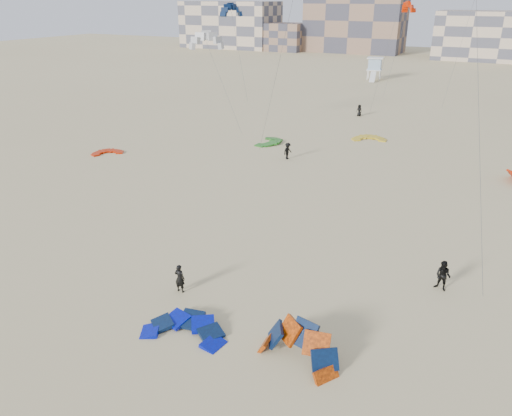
% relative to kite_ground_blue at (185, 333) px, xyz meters
% --- Properties ---
extents(ground, '(320.00, 320.00, 0.00)m').
position_rel_kite_ground_blue_xyz_m(ground, '(-1.74, 2.74, 0.00)').
color(ground, '#C6B785').
rests_on(ground, ground).
extents(kite_ground_blue, '(4.50, 4.69, 1.77)m').
position_rel_kite_ground_blue_xyz_m(kite_ground_blue, '(0.00, 0.00, 0.00)').
color(kite_ground_blue, '#000FC3').
rests_on(kite_ground_blue, ground).
extents(kite_ground_orange, '(4.93, 4.81, 3.95)m').
position_rel_kite_ground_blue_xyz_m(kite_ground_orange, '(5.70, 0.72, 0.00)').
color(kite_ground_orange, '#FB5608').
rests_on(kite_ground_orange, ground).
extents(kite_ground_red, '(4.21, 4.19, 0.57)m').
position_rel_kite_ground_blue_xyz_m(kite_ground_red, '(-24.70, 21.95, 0.00)').
color(kite_ground_red, red).
rests_on(kite_ground_red, ground).
extents(kite_ground_green, '(4.38, 4.15, 0.89)m').
position_rel_kite_ground_blue_xyz_m(kite_ground_green, '(-11.19, 33.47, 0.00)').
color(kite_ground_green, '#267B1D').
rests_on(kite_ground_green, ground).
extents(kite_ground_yellow, '(4.58, 4.71, 0.85)m').
position_rel_kite_ground_blue_xyz_m(kite_ground_yellow, '(-1.33, 39.88, 0.00)').
color(kite_ground_yellow, gold).
rests_on(kite_ground_yellow, ground).
extents(kitesurfer_main, '(0.63, 0.43, 1.70)m').
position_rel_kite_ground_blue_xyz_m(kitesurfer_main, '(-2.37, 3.08, 0.85)').
color(kitesurfer_main, black).
rests_on(kitesurfer_main, ground).
extents(kitesurfer_b, '(1.03, 0.90, 1.80)m').
position_rel_kite_ground_blue_xyz_m(kitesurfer_b, '(10.75, 9.84, 0.90)').
color(kitesurfer_b, black).
rests_on(kitesurfer_b, ground).
extents(kitesurfer_c, '(0.91, 1.23, 1.71)m').
position_rel_kite_ground_blue_xyz_m(kitesurfer_c, '(-6.82, 28.70, 0.85)').
color(kitesurfer_c, black).
rests_on(kitesurfer_c, ground).
extents(kitesurfer_e, '(0.88, 0.68, 1.59)m').
position_rel_kite_ground_blue_xyz_m(kitesurfer_e, '(-5.84, 51.55, 0.80)').
color(kitesurfer_e, black).
rests_on(kitesurfer_e, ground).
extents(kite_fly_grey, '(7.53, 5.03, 10.87)m').
position_rel_kite_ground_blue_xyz_m(kite_fly_grey, '(-18.97, 33.35, 10.62)').
color(kite_fly_grey, silver).
rests_on(kite_fly_grey, ground).
extents(kite_fly_navy, '(4.31, 4.51, 13.69)m').
position_rel_kite_ground_blue_xyz_m(kite_fly_navy, '(-23.45, 47.18, 13.49)').
color(kite_fly_navy, '#071B42').
rests_on(kite_fly_navy, ground).
extents(kite_fly_red, '(4.34, 9.18, 13.83)m').
position_rel_kite_ground_blue_xyz_m(kite_fly_red, '(-4.18, 70.04, 13.67)').
color(kite_fly_red, red).
rests_on(kite_fly_red, ground).
extents(lifeguard_tower_far, '(3.48, 6.12, 4.30)m').
position_rel_kite_ground_blue_xyz_m(lifeguard_tower_far, '(-12.37, 85.15, 2.13)').
color(lifeguard_tower_far, white).
rests_on(lifeguard_tower_far, ground).
extents(condo_west_a, '(30.00, 15.00, 14.00)m').
position_rel_kite_ground_blue_xyz_m(condo_west_a, '(-71.74, 132.74, 7.00)').
color(condo_west_a, '#C6AD91').
rests_on(condo_west_a, ground).
extents(condo_west_b, '(28.00, 14.00, 18.00)m').
position_rel_kite_ground_blue_xyz_m(condo_west_b, '(-31.74, 136.74, 9.00)').
color(condo_west_b, '#866651').
rests_on(condo_west_b, ground).
extents(condo_mid, '(32.00, 16.00, 12.00)m').
position_rel_kite_ground_blue_xyz_m(condo_mid, '(8.26, 132.74, 6.00)').
color(condo_mid, '#C6AD91').
rests_on(condo_mid, ground).
extents(condo_fill_left, '(12.00, 10.00, 8.00)m').
position_rel_kite_ground_blue_xyz_m(condo_fill_left, '(-51.74, 130.74, 4.00)').
color(condo_fill_left, '#866651').
rests_on(condo_fill_left, ground).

